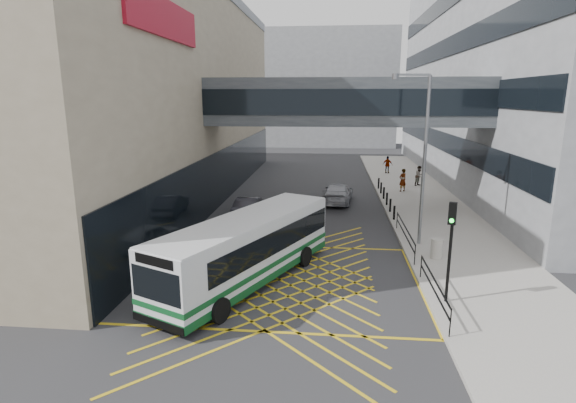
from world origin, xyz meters
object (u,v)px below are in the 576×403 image
(litter_bin, at_px, (437,248))
(pedestrian_b, at_px, (419,176))
(car_white, at_px, (202,237))
(pedestrian_a, at_px, (403,180))
(bus, at_px, (249,248))
(traffic_light, at_px, (451,238))
(pedestrian_c, at_px, (388,165))
(car_silver, at_px, (338,193))
(street_lamp, at_px, (421,150))
(car_dark, at_px, (250,207))

(litter_bin, height_order, pedestrian_b, pedestrian_b)
(car_white, xyz_separation_m, pedestrian_a, (12.58, 15.26, 0.44))
(bus, relative_size, traffic_light, 2.63)
(litter_bin, distance_m, pedestrian_c, 25.05)
(car_silver, bearing_deg, pedestrian_b, -131.50)
(car_silver, xyz_separation_m, pedestrian_b, (7.20, 6.62, 0.26))
(car_white, height_order, pedestrian_c, pedestrian_c)
(car_silver, relative_size, traffic_light, 1.26)
(car_white, distance_m, pedestrian_c, 27.36)
(traffic_light, bearing_deg, street_lamp, 110.88)
(car_white, relative_size, litter_bin, 4.28)
(traffic_light, distance_m, litter_bin, 5.39)
(car_silver, distance_m, traffic_light, 17.50)
(traffic_light, bearing_deg, bus, -169.52)
(car_dark, distance_m, pedestrian_c, 20.88)
(street_lamp, distance_m, pedestrian_c, 23.26)
(bus, xyz_separation_m, car_white, (-3.24, 4.02, -0.89))
(car_dark, bearing_deg, car_white, 82.58)
(car_white, height_order, street_lamp, street_lamp)
(pedestrian_b, height_order, pedestrian_c, same)
(litter_bin, relative_size, pedestrian_c, 0.56)
(pedestrian_b, xyz_separation_m, pedestrian_c, (-2.00, 6.40, -0.00))
(car_silver, relative_size, litter_bin, 5.07)
(bus, bearing_deg, car_silver, 100.28)
(car_white, height_order, pedestrian_b, pedestrian_b)
(bus, xyz_separation_m, pedestrian_a, (9.35, 19.28, -0.46))
(car_white, xyz_separation_m, pedestrian_c, (12.42, 24.37, 0.36))
(car_silver, xyz_separation_m, litter_bin, (4.64, -12.02, -0.12))
(litter_bin, relative_size, pedestrian_a, 0.52)
(car_silver, bearing_deg, pedestrian_c, -105.87)
(bus, height_order, pedestrian_a, bus)
(bus, bearing_deg, pedestrian_a, 88.94)
(car_silver, bearing_deg, traffic_light, 108.96)
(bus, relative_size, street_lamp, 1.19)
(car_white, relative_size, car_dark, 0.95)
(car_dark, bearing_deg, traffic_light, 132.28)
(bus, height_order, car_dark, bus)
(car_white, xyz_separation_m, car_dark, (1.30, 6.70, 0.02))
(pedestrian_c, bearing_deg, car_silver, 90.76)
(pedestrian_b, bearing_deg, bus, -161.06)
(car_dark, height_order, litter_bin, car_dark)
(car_dark, bearing_deg, litter_bin, 148.70)
(car_dark, height_order, pedestrian_b, pedestrian_b)
(car_white, height_order, car_dark, car_dark)
(pedestrian_a, bearing_deg, car_dark, 5.22)
(traffic_light, distance_m, pedestrian_a, 20.96)
(litter_bin, height_order, pedestrian_a, pedestrian_a)
(car_white, bearing_deg, pedestrian_c, -135.97)
(car_white, height_order, car_silver, car_silver)
(car_dark, bearing_deg, pedestrian_c, -118.59)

